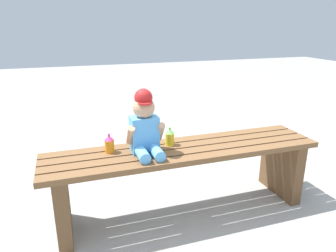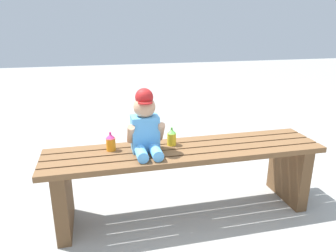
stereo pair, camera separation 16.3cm
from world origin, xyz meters
name	(u,v)px [view 1 (the left image)]	position (x,y,z in m)	size (l,w,h in m)	color
ground_plane	(183,210)	(0.00, 0.00, 0.00)	(16.00, 16.00, 0.00)	#999993
park_bench	(184,168)	(0.00, 0.00, 0.33)	(1.82, 0.40, 0.47)	brown
child_figure	(145,126)	(-0.26, 0.01, 0.65)	(0.23, 0.27, 0.40)	#59A5E5
sippy_cup_left	(109,144)	(-0.47, 0.08, 0.53)	(0.06, 0.06, 0.12)	orange
sippy_cup_right	(170,137)	(-0.07, 0.08, 0.53)	(0.06, 0.06, 0.12)	yellow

